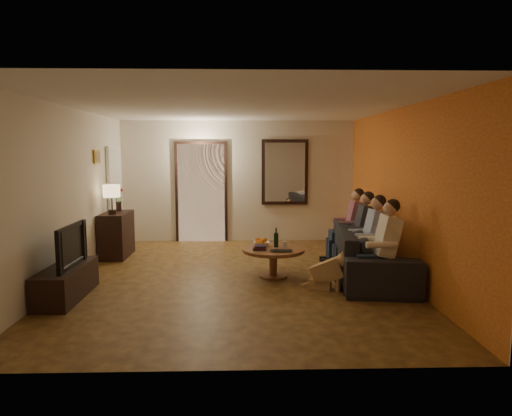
{
  "coord_description": "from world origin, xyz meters",
  "views": [
    {
      "loc": [
        0.09,
        -6.84,
        1.92
      ],
      "look_at": [
        0.3,
        0.3,
        1.05
      ],
      "focal_mm": 32.0,
      "sensor_mm": 36.0,
      "label": 1
    }
  ],
  "objects_px": {
    "sofa": "(371,252)",
    "wine_bottle": "(276,237)",
    "person_d": "(351,228)",
    "laptop": "(281,251)",
    "tv_stand": "(66,282)",
    "person_b": "(370,242)",
    "dresser": "(117,235)",
    "dog": "(327,270)",
    "table_lamp": "(112,199)",
    "person_a": "(383,250)",
    "coffee_table": "(273,263)",
    "person_c": "(360,235)",
    "bowl": "(261,244)",
    "tv": "(65,246)"
  },
  "relations": [
    {
      "from": "tv_stand",
      "to": "laptop",
      "type": "distance_m",
      "value": 3.0
    },
    {
      "from": "person_c",
      "to": "table_lamp",
      "type": "bearing_deg",
      "value": 167.31
    },
    {
      "from": "tv_stand",
      "to": "bowl",
      "type": "distance_m",
      "value": 2.9
    },
    {
      "from": "person_a",
      "to": "laptop",
      "type": "bearing_deg",
      "value": 155.66
    },
    {
      "from": "coffee_table",
      "to": "person_d",
      "type": "bearing_deg",
      "value": 32.81
    },
    {
      "from": "tv_stand",
      "to": "tv",
      "type": "xyz_separation_m",
      "value": [
        0.0,
        0.0,
        0.49
      ]
    },
    {
      "from": "table_lamp",
      "to": "wine_bottle",
      "type": "xyz_separation_m",
      "value": [
        2.86,
        -1.17,
        -0.49
      ]
    },
    {
      "from": "dresser",
      "to": "sofa",
      "type": "distance_m",
      "value": 4.58
    },
    {
      "from": "tv",
      "to": "bowl",
      "type": "relative_size",
      "value": 3.75
    },
    {
      "from": "person_b",
      "to": "dog",
      "type": "xyz_separation_m",
      "value": [
        -0.71,
        -0.4,
        -0.32
      ]
    },
    {
      "from": "dresser",
      "to": "bowl",
      "type": "distance_m",
      "value": 2.92
    },
    {
      "from": "person_a",
      "to": "person_b",
      "type": "height_order",
      "value": "same"
    },
    {
      "from": "tv_stand",
      "to": "person_b",
      "type": "height_order",
      "value": "person_b"
    },
    {
      "from": "person_c",
      "to": "bowl",
      "type": "distance_m",
      "value": 1.61
    },
    {
      "from": "person_d",
      "to": "person_b",
      "type": "bearing_deg",
      "value": -90.0
    },
    {
      "from": "dog",
      "to": "wine_bottle",
      "type": "distance_m",
      "value": 1.08
    },
    {
      "from": "dresser",
      "to": "dog",
      "type": "relative_size",
      "value": 1.65
    },
    {
      "from": "person_b",
      "to": "person_c",
      "type": "distance_m",
      "value": 0.6
    },
    {
      "from": "tv",
      "to": "person_d",
      "type": "xyz_separation_m",
      "value": [
        4.24,
        1.88,
        -0.11
      ]
    },
    {
      "from": "table_lamp",
      "to": "coffee_table",
      "type": "relative_size",
      "value": 0.56
    },
    {
      "from": "sofa",
      "to": "person_a",
      "type": "height_order",
      "value": "person_a"
    },
    {
      "from": "table_lamp",
      "to": "person_d",
      "type": "bearing_deg",
      "value": -4.78
    },
    {
      "from": "sofa",
      "to": "wine_bottle",
      "type": "height_order",
      "value": "wine_bottle"
    },
    {
      "from": "person_d",
      "to": "tv_stand",
      "type": "bearing_deg",
      "value": -156.09
    },
    {
      "from": "dresser",
      "to": "laptop",
      "type": "xyz_separation_m",
      "value": [
        2.91,
        -1.77,
        0.05
      ]
    },
    {
      "from": "sofa",
      "to": "laptop",
      "type": "distance_m",
      "value": 1.46
    },
    {
      "from": "person_b",
      "to": "tv",
      "type": "bearing_deg",
      "value": -170.91
    },
    {
      "from": "person_d",
      "to": "coffee_table",
      "type": "xyz_separation_m",
      "value": [
        -1.43,
        -0.92,
        -0.38
      ]
    },
    {
      "from": "dresser",
      "to": "person_c",
      "type": "relative_size",
      "value": 0.77
    },
    {
      "from": "person_a",
      "to": "tv",
      "type": "bearing_deg",
      "value": -178.94
    },
    {
      "from": "person_d",
      "to": "laptop",
      "type": "distance_m",
      "value": 1.79
    },
    {
      "from": "dog",
      "to": "dresser",
      "type": "bearing_deg",
      "value": 167.98
    },
    {
      "from": "person_c",
      "to": "dog",
      "type": "bearing_deg",
      "value": -125.38
    },
    {
      "from": "person_a",
      "to": "person_d",
      "type": "distance_m",
      "value": 1.8
    },
    {
      "from": "tv_stand",
      "to": "wine_bottle",
      "type": "xyz_separation_m",
      "value": [
        2.86,
        1.06,
        0.39
      ]
    },
    {
      "from": "sofa",
      "to": "person_b",
      "type": "xyz_separation_m",
      "value": [
        -0.1,
        -0.3,
        0.22
      ]
    },
    {
      "from": "person_d",
      "to": "laptop",
      "type": "bearing_deg",
      "value": -137.87
    },
    {
      "from": "tv",
      "to": "bowl",
      "type": "height_order",
      "value": "tv"
    },
    {
      "from": "coffee_table",
      "to": "bowl",
      "type": "xyz_separation_m",
      "value": [
        -0.18,
        0.22,
        0.26
      ]
    },
    {
      "from": "tv",
      "to": "sofa",
      "type": "relative_size",
      "value": 0.38
    },
    {
      "from": "table_lamp",
      "to": "bowl",
      "type": "xyz_separation_m",
      "value": [
        2.63,
        -1.05,
        -0.61
      ]
    },
    {
      "from": "laptop",
      "to": "coffee_table",
      "type": "bearing_deg",
      "value": 111.49
    },
    {
      "from": "tv",
      "to": "person_c",
      "type": "xyz_separation_m",
      "value": [
        4.24,
        1.28,
        -0.11
      ]
    },
    {
      "from": "person_b",
      "to": "person_c",
      "type": "relative_size",
      "value": 1.0
    },
    {
      "from": "table_lamp",
      "to": "dog",
      "type": "xyz_separation_m",
      "value": [
        3.53,
        -1.95,
        -0.81
      ]
    },
    {
      "from": "wine_bottle",
      "to": "table_lamp",
      "type": "bearing_deg",
      "value": 157.69
    },
    {
      "from": "person_b",
      "to": "laptop",
      "type": "xyz_separation_m",
      "value": [
        -1.33,
        0.0,
        -0.14
      ]
    },
    {
      "from": "wine_bottle",
      "to": "laptop",
      "type": "xyz_separation_m",
      "value": [
        0.05,
        -0.38,
        -0.14
      ]
    },
    {
      "from": "person_c",
      "to": "bowl",
      "type": "height_order",
      "value": "person_c"
    },
    {
      "from": "person_c",
      "to": "coffee_table",
      "type": "bearing_deg",
      "value": -167.36
    }
  ]
}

